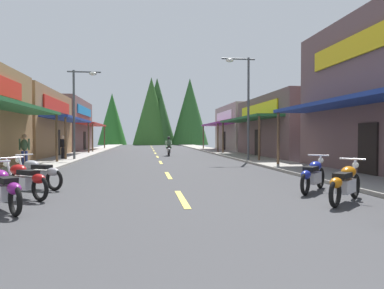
# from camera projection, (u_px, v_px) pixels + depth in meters

# --- Properties ---
(ground) EXTENTS (10.14, 80.63, 0.10)m
(ground) POSITION_uv_depth(u_px,v_px,m) (158.00, 158.00, 25.02)
(ground) COLOR #38383A
(sidewalk_left) EXTENTS (2.52, 80.63, 0.12)m
(sidewalk_left) POSITION_uv_depth(u_px,v_px,m) (70.00, 157.00, 24.14)
(sidewalk_left) COLOR #9E9991
(sidewalk_left) RESTS_ON ground
(sidewalk_right) EXTENTS (2.52, 80.63, 0.12)m
(sidewalk_right) POSITION_uv_depth(u_px,v_px,m) (240.00, 156.00, 25.89)
(sidewalk_right) COLOR gray
(sidewalk_right) RESTS_ON ground
(centerline_dashes) EXTENTS (0.16, 55.28, 0.01)m
(centerline_dashes) POSITION_uv_depth(u_px,v_px,m) (156.00, 155.00, 28.24)
(centerline_dashes) COLOR #E0C64C
(centerline_dashes) RESTS_ON ground
(storefront_left_middle) EXTENTS (8.04, 10.21, 5.02)m
(storefront_left_middle) POSITION_uv_depth(u_px,v_px,m) (14.00, 124.00, 25.08)
(storefront_left_middle) COLOR olive
(storefront_left_middle) RESTS_ON ground
(storefront_left_far) EXTENTS (10.04, 11.00, 5.58)m
(storefront_left_far) POSITION_uv_depth(u_px,v_px,m) (45.00, 125.00, 36.22)
(storefront_left_far) COLOR brown
(storefront_left_far) RESTS_ON ground
(storefront_right_middle) EXTENTS (9.96, 11.17, 4.59)m
(storefront_right_middle) POSITION_uv_depth(u_px,v_px,m) (308.00, 127.00, 25.96)
(storefront_right_middle) COLOR brown
(storefront_right_middle) RESTS_ON ground
(storefront_right_far) EXTENTS (9.57, 9.47, 4.90)m
(storefront_right_far) POSITION_uv_depth(u_px,v_px,m) (258.00, 128.00, 36.83)
(storefront_right_far) COLOR gray
(storefront_right_far) RESTS_ON ground
(streetlamp_left) EXTENTS (2.11, 0.30, 5.84)m
(streetlamp_left) POSITION_uv_depth(u_px,v_px,m) (79.00, 101.00, 21.52)
(streetlamp_left) COLOR #474C51
(streetlamp_left) RESTS_ON ground
(streetlamp_right) EXTENTS (2.11, 0.30, 6.48)m
(streetlamp_right) POSITION_uv_depth(u_px,v_px,m) (244.00, 94.00, 20.78)
(streetlamp_right) COLOR #474C51
(streetlamp_right) RESTS_ON ground
(motorcycle_parked_right_2) EXTENTS (1.68, 1.48, 1.04)m
(motorcycle_parked_right_2) POSITION_uv_depth(u_px,v_px,m) (345.00, 182.00, 7.91)
(motorcycle_parked_right_2) COLOR black
(motorcycle_parked_right_2) RESTS_ON ground
(motorcycle_parked_right_3) EXTENTS (1.55, 1.62, 1.04)m
(motorcycle_parked_right_3) POSITION_uv_depth(u_px,v_px,m) (313.00, 175.00, 9.51)
(motorcycle_parked_right_3) COLOR black
(motorcycle_parked_right_3) RESTS_ON ground
(motorcycle_parked_left_1) EXTENTS (1.38, 1.76, 1.04)m
(motorcycle_parked_left_1) POSITION_uv_depth(u_px,v_px,m) (3.00, 188.00, 7.07)
(motorcycle_parked_left_1) COLOR black
(motorcycle_parked_left_1) RESTS_ON ground
(motorcycle_parked_left_2) EXTENTS (1.67, 1.49, 1.04)m
(motorcycle_parked_left_2) POSITION_uv_depth(u_px,v_px,m) (23.00, 179.00, 8.48)
(motorcycle_parked_left_2) COLOR black
(motorcycle_parked_left_2) RESTS_ON ground
(motorcycle_parked_left_3) EXTENTS (1.85, 1.25, 1.04)m
(motorcycle_parked_left_3) POSITION_uv_depth(u_px,v_px,m) (37.00, 173.00, 10.00)
(motorcycle_parked_left_3) COLOR black
(motorcycle_parked_left_3) RESTS_ON ground
(rider_cruising_lead) EXTENTS (0.60, 2.14, 1.57)m
(rider_cruising_lead) POSITION_uv_depth(u_px,v_px,m) (169.00, 148.00, 27.05)
(rider_cruising_lead) COLOR black
(rider_cruising_lead) RESTS_ON ground
(pedestrian_browsing) EXTENTS (0.44, 0.44, 1.64)m
(pedestrian_browsing) POSITION_uv_depth(u_px,v_px,m) (63.00, 146.00, 21.68)
(pedestrian_browsing) COLOR black
(pedestrian_browsing) RESTS_ON ground
(pedestrian_waiting) EXTENTS (0.56, 0.32, 1.69)m
(pedestrian_waiting) POSITION_uv_depth(u_px,v_px,m) (24.00, 148.00, 16.79)
(pedestrian_waiting) COLOR #333F8C
(pedestrian_waiting) RESTS_ON ground
(treeline_backdrop) EXTENTS (20.79, 9.71, 12.94)m
(treeline_backdrop) POSITION_uv_depth(u_px,v_px,m) (159.00, 113.00, 63.70)
(treeline_backdrop) COLOR #2E5B23
(treeline_backdrop) RESTS_ON ground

